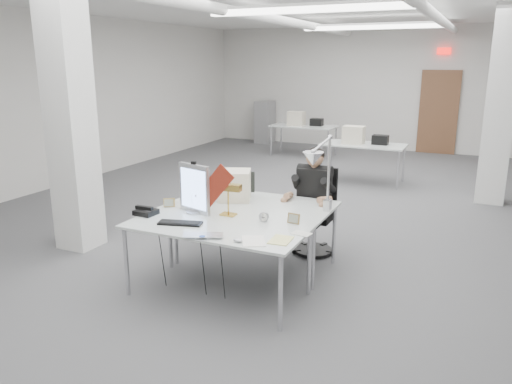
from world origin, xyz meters
TOP-DOWN VIEW (x-y plane):
  - room_shell at (0.04, 0.13)m, footprint 10.04×14.04m
  - desk_main at (0.00, -2.50)m, footprint 1.80×0.90m
  - desk_second at (0.00, -1.60)m, footprint 1.80×0.90m
  - bg_desk_a at (0.20, 3.00)m, footprint 1.60×0.80m
  - bg_desk_b at (-1.80, 5.20)m, footprint 1.60×0.80m
  - filing_cabinet at (-3.50, 6.65)m, footprint 0.45×0.55m
  - office_chair at (0.52, -0.99)m, footprint 0.47×0.47m
  - seated_person at (0.52, -1.04)m, footprint 0.52×0.64m
  - monitor at (-0.42, -2.22)m, footprint 0.42×0.16m
  - pennant at (-0.16, -2.26)m, footprint 0.47×0.02m
  - keyboard at (-0.35, -2.63)m, footprint 0.46×0.25m
  - laptop at (0.08, -2.92)m, footprint 0.43×0.37m
  - mouse at (0.41, -2.85)m, footprint 0.10×0.08m
  - bankers_lamp at (-0.05, -2.17)m, footprint 0.28×0.14m
  - desk_phone at (-0.85, -2.51)m, footprint 0.22×0.20m
  - picture_frame_left at (-0.79, -2.17)m, footprint 0.12×0.10m
  - picture_frame_right at (0.67, -2.14)m, footprint 0.14×0.05m
  - desk_clock at (0.38, -2.21)m, footprint 0.11×0.05m
  - paper_stack_a at (0.52, -2.76)m, footprint 0.32×0.35m
  - paper_stack_b at (0.74, -2.64)m, footprint 0.20×0.26m
  - paper_stack_c at (0.85, -2.40)m, footprint 0.20×0.15m
  - beige_monitor at (-0.26, -1.60)m, footprint 0.47×0.46m
  - architect_lamp at (0.85, -1.82)m, footprint 0.43×0.70m

SIDE VIEW (x-z plane):
  - office_chair at x=0.52m, z-range 0.00..0.94m
  - filing_cabinet at x=-3.50m, z-range 0.00..1.20m
  - desk_main at x=0.00m, z-range 0.73..0.75m
  - desk_second at x=0.00m, z-range 0.73..0.75m
  - bg_desk_a at x=0.20m, z-range 0.73..0.75m
  - bg_desk_b at x=-1.80m, z-range 0.73..0.75m
  - paper_stack_c at x=0.85m, z-range 0.76..0.76m
  - paper_stack_a at x=0.52m, z-range 0.76..0.76m
  - paper_stack_b at x=0.74m, z-range 0.76..0.76m
  - keyboard at x=-0.35m, z-range 0.76..0.78m
  - laptop at x=0.08m, z-range 0.76..0.78m
  - mouse at x=0.41m, z-range 0.76..0.79m
  - desk_phone at x=-0.85m, z-range 0.76..0.81m
  - picture_frame_left at x=-0.79m, z-range 0.75..0.85m
  - desk_clock at x=0.38m, z-range 0.75..0.86m
  - picture_frame_right at x=0.67m, z-range 0.75..0.86m
  - seated_person at x=0.52m, z-range 0.42..1.38m
  - bankers_lamp at x=-0.05m, z-range 0.76..1.06m
  - beige_monitor at x=-0.26m, z-range 0.75..1.10m
  - monitor at x=-0.42m, z-range 0.75..1.28m
  - pennant at x=-0.16m, z-range 0.82..1.32m
  - architect_lamp at x=0.85m, z-range 0.76..1.60m
  - room_shell at x=0.04m, z-range 0.07..3.31m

